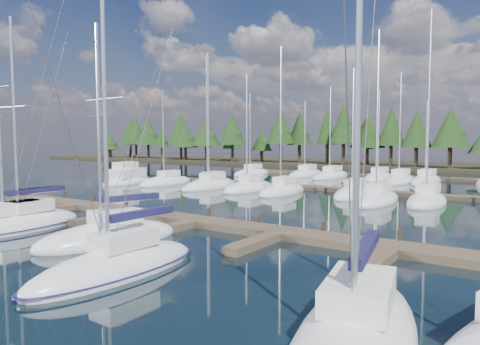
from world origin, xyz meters
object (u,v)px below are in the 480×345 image
Objects in this scene: front_sailboat_5 at (356,337)px; front_sailboat_1 at (25,224)px; main_dock at (192,223)px; motor_yacht_left at (128,179)px; front_sailboat_2 at (11,226)px; front_sailboat_3 at (109,237)px; front_sailboat_4 at (118,267)px.

front_sailboat_1 is at bearing 171.62° from front_sailboat_5.
motor_yacht_left is (-24.47, 15.91, 0.29)m from main_dock.
front_sailboat_3 is (7.11, 1.40, -0.03)m from front_sailboat_2.
front_sailboat_1 is 0.78m from front_sailboat_2.
motor_yacht_left is at bearing 146.97° from main_dock.
front_sailboat_3 is at bearing -97.06° from main_dock.
front_sailboat_2 is 11.86m from front_sailboat_4.
front_sailboat_3 is (-0.71, -5.72, 0.07)m from main_dock.
front_sailboat_1 is at bearing -53.10° from motor_yacht_left.
front_sailboat_1 reaches higher than main_dock.
front_sailboat_3 is (7.06, 0.62, -0.00)m from front_sailboat_1.
front_sailboat_2 is at bearing -54.13° from motor_yacht_left.
main_dock is 10.03m from front_sailboat_1.
front_sailboat_2 is 21.72m from front_sailboat_5.
front_sailboat_3 is at bearing 11.14° from front_sailboat_2.
front_sailboat_1 is 7.09m from front_sailboat_3.
front_sailboat_3 is at bearing -42.31° from motor_yacht_left.
front_sailboat_5 reaches higher than front_sailboat_1.
front_sailboat_5 is at bearing -14.68° from front_sailboat_3.
front_sailboat_5 is (21.53, -3.17, 0.02)m from front_sailboat_1.
front_sailboat_1 is 27.82m from motor_yacht_left.
front_sailboat_4 is at bearing -41.23° from motor_yacht_left.
front_sailboat_3 reaches higher than motor_yacht_left.
motor_yacht_left reaches higher than main_dock.
front_sailboat_1 is 21.77m from front_sailboat_5.
front_sailboat_5 is at bearing -6.32° from front_sailboat_2.
front_sailboat_4 reaches higher than front_sailboat_3.
front_sailboat_3 is 5.64m from front_sailboat_4.
front_sailboat_2 is 28.42m from motor_yacht_left.
front_sailboat_1 is at bearing -140.80° from main_dock.
front_sailboat_1 is at bearing 86.45° from front_sailboat_2.
front_sailboat_1 reaches higher than front_sailboat_3.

